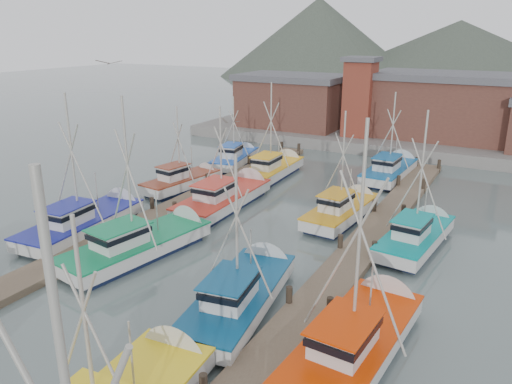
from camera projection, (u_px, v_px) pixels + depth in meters
The scene contains 21 objects.
ground at pixel (206, 265), 27.74m from camera, with size 260.00×260.00×0.00m, color #475552.
dock_left at pixel (155, 217), 34.24m from camera, with size 2.30×46.00×1.50m.
dock_right at pixel (351, 260), 27.85m from camera, with size 2.30×46.00×1.50m.
quay at pixel (384, 136), 58.41m from camera, with size 44.00×16.00×1.20m, color slate.
shed_left at pixel (292, 100), 60.60m from camera, with size 12.72×8.48×6.20m.
shed_center at pixel (441, 105), 54.40m from camera, with size 14.84×9.54×6.90m.
lookout_tower at pixel (360, 96), 54.45m from camera, with size 3.60×3.60×8.50m.
distant_hills at pixel (421, 78), 135.80m from camera, with size 175.00×140.00×42.00m.
boat_4 at pixel (145, 243), 29.00m from camera, with size 4.51×10.13×10.13m.
boat_5 at pixel (243, 292), 23.52m from camera, with size 4.20×9.57×8.34m.
boat_6 at pixel (88, 220), 32.38m from camera, with size 4.05×9.80×9.85m.
boat_7 at pixel (359, 337), 20.11m from camera, with size 4.24×9.70×10.52m.
boat_8 at pixel (227, 196), 37.10m from camera, with size 3.49×10.01×8.37m.
boat_9 at pixel (344, 209), 34.39m from camera, with size 3.28×8.43×8.21m.
boat_10 at pixel (185, 180), 40.98m from camera, with size 3.36×7.91×7.40m.
boat_11 at pixel (418, 235), 30.08m from camera, with size 3.59×8.53×8.98m.
boat_12 at pixel (274, 169), 44.47m from camera, with size 3.64×8.99×9.07m.
boat_13 at pixel (391, 170), 44.14m from camera, with size 3.41×9.23×8.34m.
boat_14 at pixel (236, 158), 48.27m from camera, with size 3.73×8.16×7.21m.
gull_near at pixel (109, 63), 24.88m from camera, with size 1.54×0.66×0.24m.
gull_far at pixel (231, 122), 28.95m from camera, with size 1.48×0.65×0.24m.
Camera 1 is at (14.48, -20.69, 12.48)m, focal length 35.00 mm.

